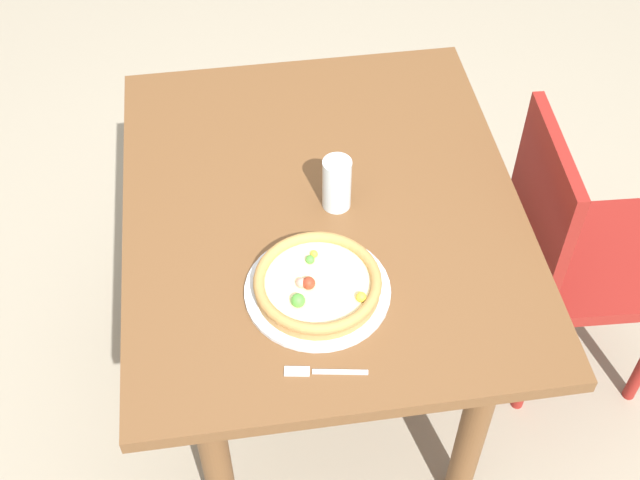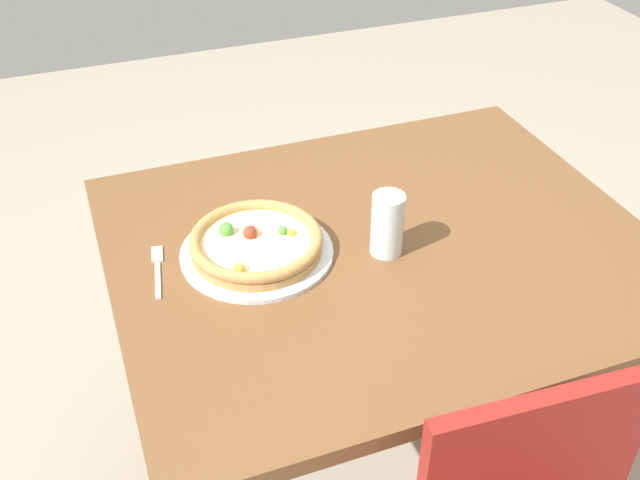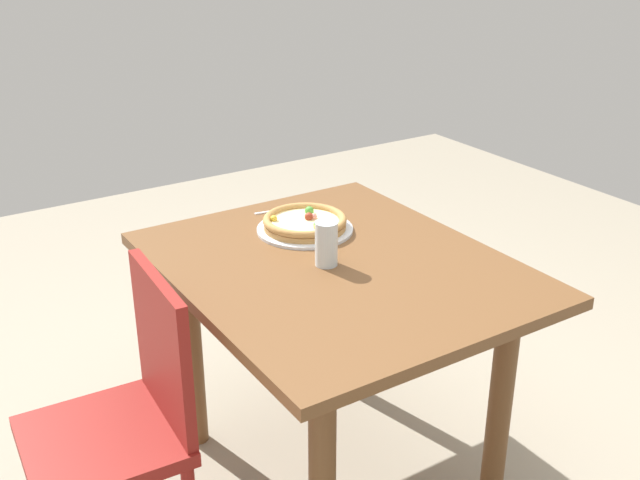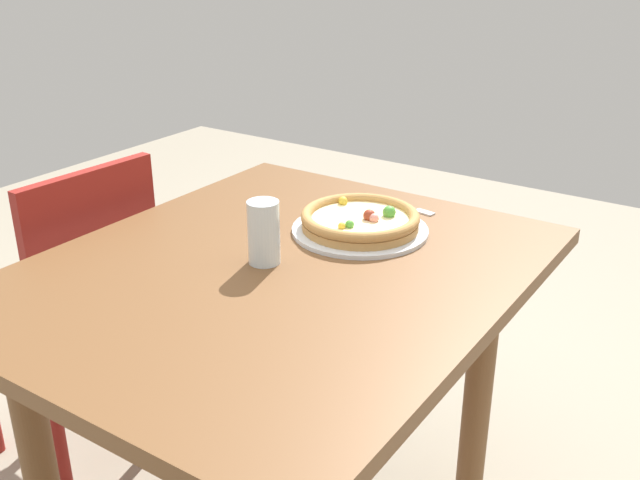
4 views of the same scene
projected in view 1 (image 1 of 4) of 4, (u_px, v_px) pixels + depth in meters
ground_plane at (322, 381)px, 2.52m from camera, size 6.00×6.00×0.00m
dining_table at (322, 241)px, 2.03m from camera, size 1.11×0.92×0.78m
chair_near at (571, 251)px, 2.22m from camera, size 0.42×0.42×0.88m
plate at (318, 291)px, 1.76m from camera, size 0.31×0.31×0.01m
pizza at (317, 283)px, 1.74m from camera, size 0.27×0.27×0.05m
fork at (319, 372)px, 1.63m from camera, size 0.04×0.17×0.00m
drinking_glass at (337, 184)px, 1.88m from camera, size 0.07×0.07×0.13m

